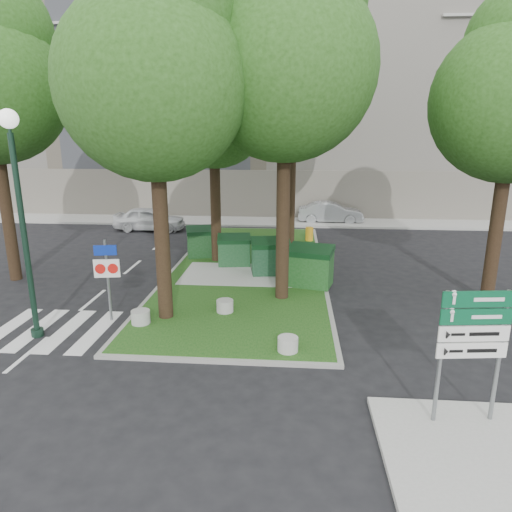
# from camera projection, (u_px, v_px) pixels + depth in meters

# --- Properties ---
(ground) EXTENTS (120.00, 120.00, 0.00)m
(ground) POSITION_uv_depth(u_px,v_px,m) (198.00, 361.00, 11.54)
(ground) COLOR black
(ground) RESTS_ON ground
(median_island) EXTENTS (6.00, 16.00, 0.12)m
(median_island) POSITION_uv_depth(u_px,v_px,m) (248.00, 268.00, 19.18)
(median_island) COLOR #154212
(median_island) RESTS_ON ground
(median_kerb) EXTENTS (6.30, 16.30, 0.10)m
(median_kerb) POSITION_uv_depth(u_px,v_px,m) (248.00, 269.00, 19.18)
(median_kerb) COLOR gray
(median_kerb) RESTS_ON ground
(building_sidewalk) EXTENTS (42.00, 3.00, 0.12)m
(building_sidewalk) POSITION_uv_depth(u_px,v_px,m) (257.00, 221.00, 29.32)
(building_sidewalk) COLOR #999993
(building_sidewalk) RESTS_ON ground
(zebra_crossing) EXTENTS (5.00, 3.00, 0.01)m
(zebra_crossing) POSITION_uv_depth(u_px,v_px,m) (81.00, 331.00, 13.27)
(zebra_crossing) COLOR silver
(zebra_crossing) RESTS_ON ground
(apartment_building) EXTENTS (41.00, 12.00, 16.00)m
(apartment_building) POSITION_uv_depth(u_px,v_px,m) (265.00, 100.00, 34.45)
(apartment_building) COLOR #C6B195
(apartment_building) RESTS_ON ground
(tree_median_near_left) EXTENTS (5.20, 5.20, 10.53)m
(tree_median_near_left) POSITION_uv_depth(u_px,v_px,m) (156.00, 66.00, 12.19)
(tree_median_near_left) COLOR black
(tree_median_near_left) RESTS_ON ground
(tree_median_near_right) EXTENTS (5.60, 5.60, 11.46)m
(tree_median_near_right) POSITION_uv_depth(u_px,v_px,m) (289.00, 50.00, 13.67)
(tree_median_near_right) COLOR black
(tree_median_near_right) RESTS_ON ground
(tree_median_mid) EXTENTS (4.80, 4.80, 9.99)m
(tree_median_mid) POSITION_uv_depth(u_px,v_px,m) (216.00, 97.00, 18.50)
(tree_median_mid) COLOR black
(tree_median_mid) RESTS_ON ground
(tree_median_far) EXTENTS (5.80, 5.80, 11.93)m
(tree_median_far) POSITION_uv_depth(u_px,v_px,m) (295.00, 70.00, 20.78)
(tree_median_far) COLOR black
(tree_median_far) RESTS_ON ground
(dumpster_a) EXTENTS (1.69, 1.39, 1.36)m
(dumpster_a) POSITION_uv_depth(u_px,v_px,m) (203.00, 242.00, 20.76)
(dumpster_a) COLOR #0E3612
(dumpster_a) RESTS_ON median_island
(dumpster_b) EXTENTS (1.51, 1.15, 1.30)m
(dumpster_b) POSITION_uv_depth(u_px,v_px,m) (234.00, 250.00, 19.37)
(dumpster_b) COLOR #123E1B
(dumpster_b) RESTS_ON median_island
(dumpster_c) EXTENTS (1.68, 1.29, 1.43)m
(dumpster_c) POSITION_uv_depth(u_px,v_px,m) (271.00, 257.00, 18.17)
(dumpster_c) COLOR #10361D
(dumpster_c) RESTS_ON median_island
(dumpster_d) EXTENTS (1.84, 1.50, 1.50)m
(dumpster_d) POSITION_uv_depth(u_px,v_px,m) (310.00, 266.00, 16.73)
(dumpster_d) COLOR #154415
(dumpster_d) RESTS_ON median_island
(bollard_left) EXTENTS (0.55, 0.55, 0.40)m
(bollard_left) POSITION_uv_depth(u_px,v_px,m) (141.00, 317.00, 13.47)
(bollard_left) COLOR #9C9D98
(bollard_left) RESTS_ON median_island
(bollard_right) EXTENTS (0.53, 0.53, 0.38)m
(bollard_right) POSITION_uv_depth(u_px,v_px,m) (288.00, 344.00, 11.76)
(bollard_right) COLOR #A8A9A3
(bollard_right) RESTS_ON median_island
(bollard_mid) EXTENTS (0.53, 0.53, 0.38)m
(bollard_mid) POSITION_uv_depth(u_px,v_px,m) (225.00, 306.00, 14.35)
(bollard_mid) COLOR #979692
(bollard_mid) RESTS_ON median_island
(litter_bin) EXTENTS (0.40, 0.40, 0.70)m
(litter_bin) POSITION_uv_depth(u_px,v_px,m) (309.00, 234.00, 23.80)
(litter_bin) COLOR orange
(litter_bin) RESTS_ON median_island
(street_lamp) EXTENTS (0.49, 0.49, 6.16)m
(street_lamp) POSITION_uv_depth(u_px,v_px,m) (19.00, 200.00, 11.93)
(street_lamp) COLOR black
(street_lamp) RESTS_ON ground
(traffic_sign_pole) EXTENTS (0.76, 0.17, 2.54)m
(traffic_sign_pole) POSITION_uv_depth(u_px,v_px,m) (107.00, 270.00, 13.61)
(traffic_sign_pole) COLOR slate
(traffic_sign_pole) RESTS_ON ground
(directional_sign) EXTENTS (1.34, 0.22, 2.69)m
(directional_sign) POSITION_uv_depth(u_px,v_px,m) (473.00, 336.00, 8.52)
(directional_sign) COLOR slate
(directional_sign) RESTS_ON sidewalk_corner
(car_white) EXTENTS (4.10, 1.68, 1.39)m
(car_white) POSITION_uv_depth(u_px,v_px,m) (150.00, 219.00, 26.74)
(car_white) COLOR silver
(car_white) RESTS_ON ground
(car_silver) EXTENTS (4.09, 1.48, 1.34)m
(car_silver) POSITION_uv_depth(u_px,v_px,m) (330.00, 212.00, 29.00)
(car_silver) COLOR #95999C
(car_silver) RESTS_ON ground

